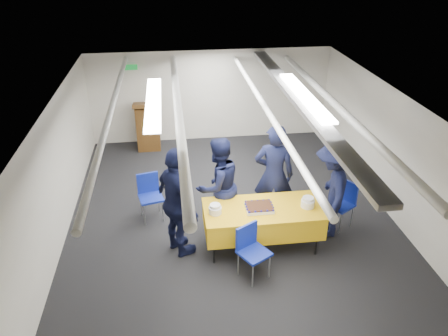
{
  "coord_description": "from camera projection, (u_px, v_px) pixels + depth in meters",
  "views": [
    {
      "loc": [
        -1.02,
        -7.02,
        4.71
      ],
      "look_at": [
        -0.14,
        -0.2,
        1.05
      ],
      "focal_mm": 35.0,
      "sensor_mm": 36.0,
      "label": 1
    }
  ],
  "objects": [
    {
      "name": "serving_table",
      "position": [
        262.0,
        219.0,
        7.25
      ],
      "size": [
        1.95,
        0.92,
        0.77
      ],
      "color": "black",
      "rests_on": "ground"
    },
    {
      "name": "chair_right",
      "position": [
        343.0,
        199.0,
        7.84
      ],
      "size": [
        0.58,
        0.58,
        0.87
      ],
      "color": "gray",
      "rests_on": "ground"
    },
    {
      "name": "plate_stack_left",
      "position": [
        215.0,
        209.0,
        6.99
      ],
      "size": [
        0.21,
        0.21,
        0.16
      ],
      "color": "white",
      "rests_on": "serving_table"
    },
    {
      "name": "plate_stack_right",
      "position": [
        308.0,
        202.0,
        7.16
      ],
      "size": [
        0.22,
        0.22,
        0.17
      ],
      "color": "white",
      "rests_on": "serving_table"
    },
    {
      "name": "chair_near",
      "position": [
        251.0,
        246.0,
        6.66
      ],
      "size": [
        0.58,
        0.58,
        0.87
      ],
      "color": "gray",
      "rests_on": "ground"
    },
    {
      "name": "chair_left",
      "position": [
        150.0,
        192.0,
        8.08
      ],
      "size": [
        0.5,
        0.5,
        0.87
      ],
      "color": "gray",
      "rests_on": "ground"
    },
    {
      "name": "sailor_a",
      "position": [
        274.0,
        175.0,
        7.74
      ],
      "size": [
        0.79,
        0.61,
        1.93
      ],
      "primitive_type": "imported",
      "rotation": [
        0.0,
        0.0,
        2.91
      ],
      "color": "black",
      "rests_on": "ground"
    },
    {
      "name": "room_shell",
      "position": [
        232.0,
        115.0,
        7.99
      ],
      "size": [
        6.0,
        7.0,
        2.3
      ],
      "color": "silver",
      "rests_on": "ground"
    },
    {
      "name": "sheet_cake",
      "position": [
        259.0,
        207.0,
        7.1
      ],
      "size": [
        0.46,
        0.35,
        0.08
      ],
      "color": "white",
      "rests_on": "serving_table"
    },
    {
      "name": "ground",
      "position": [
        230.0,
        210.0,
        8.48
      ],
      "size": [
        7.0,
        7.0,
        0.0
      ],
      "primitive_type": "plane",
      "color": "black",
      "rests_on": "ground"
    },
    {
      "name": "sailor_b",
      "position": [
        218.0,
        186.0,
        7.55
      ],
      "size": [
        1.09,
        1.02,
        1.78
      ],
      "primitive_type": "imported",
      "rotation": [
        0.0,
        0.0,
        3.67
      ],
      "color": "black",
      "rests_on": "ground"
    },
    {
      "name": "sailor_c",
      "position": [
        178.0,
        203.0,
        6.94
      ],
      "size": [
        0.93,
        1.21,
        1.91
      ],
      "primitive_type": "imported",
      "rotation": [
        0.0,
        0.0,
        2.06
      ],
      "color": "black",
      "rests_on": "ground"
    },
    {
      "name": "sailor_d",
      "position": [
        332.0,
        190.0,
        7.45
      ],
      "size": [
        0.98,
        1.29,
        1.77
      ],
      "primitive_type": "imported",
      "rotation": [
        0.0,
        0.0,
        -1.89
      ],
      "color": "black",
      "rests_on": "ground"
    },
    {
      "name": "podium",
      "position": [
        148.0,
        126.0,
        10.67
      ],
      "size": [
        0.62,
        0.53,
        1.25
      ],
      "color": "brown",
      "rests_on": "ground"
    }
  ]
}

